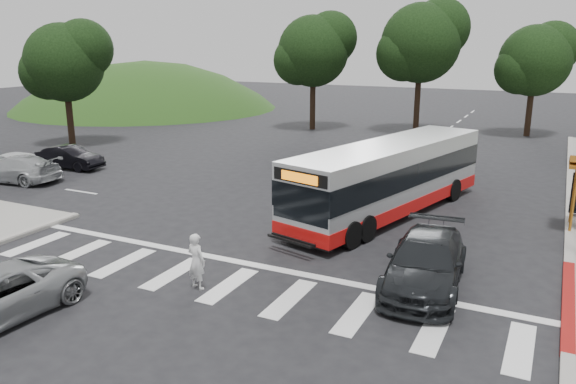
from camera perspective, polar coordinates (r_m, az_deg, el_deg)
The scene contains 15 objects.
ground at distance 20.91m, azimuth 1.20°, elevation -4.35°, with size 140.00×140.00×0.00m, color black.
curb_east at distance 26.81m, azimuth 26.69°, elevation -1.44°, with size 0.30×40.00×0.15m, color #9E9991.
curb_east_red at distance 17.34m, azimuth 26.60°, elevation -9.99°, with size 0.32×6.00×0.15m, color maroon.
hillside_nw at distance 62.96m, azimuth -14.06°, elevation 8.28°, with size 44.00×44.00×10.00m, color #264516.
crosswalk_ladder at distance 16.82m, azimuth -6.08°, elevation -9.40°, with size 18.00×2.60×0.01m, color silver.
tree_north_a at distance 45.13m, azimuth 13.46°, elevation 14.63°, with size 6.60×6.15×10.17m.
tree_north_b at distance 46.03m, azimuth 23.89°, elevation 12.21°, with size 5.72×5.33×8.43m.
tree_north_c at distance 45.74m, azimuth 2.71°, elevation 14.22°, with size 6.16×5.74×9.30m.
tree_west_a at distance 41.17m, azimuth -21.65°, elevation 12.24°, with size 5.72×5.33×8.43m.
transit_bus at distance 23.37m, azimuth 10.23°, elevation 1.29°, with size 2.49×11.47×2.96m, color #A5A7AA, non-canonical shape.
pedestrian at distance 16.44m, azimuth -9.29°, elevation -6.96°, with size 0.61×0.40×1.68m, color silver.
dark_sedan at distance 16.87m, azimuth 13.80°, elevation -6.96°, with size 2.09×5.15×1.49m, color black.
west_car_white at distance 32.05m, azimuth -25.34°, elevation 2.41°, with size 1.72×4.29×1.46m, color white.
west_car_black at distance 33.87m, azimuth -21.27°, elevation 3.30°, with size 1.37×3.92×1.29m, color black.
west_car_silver at distance 31.72m, azimuth -25.97°, elevation 2.14°, with size 1.92×4.72×1.37m, color #B2B5B7.
Camera 1 is at (8.26, -17.90, 6.95)m, focal length 35.00 mm.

